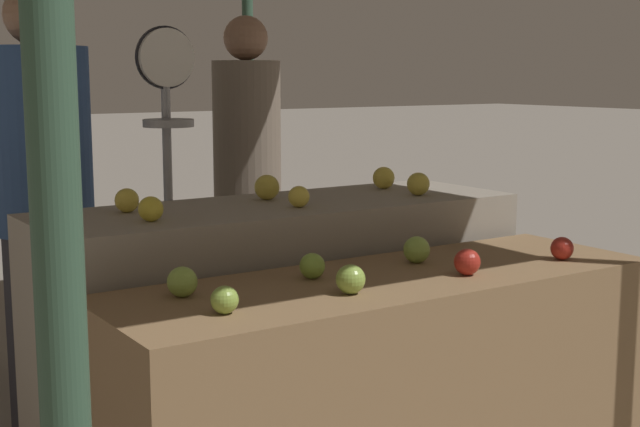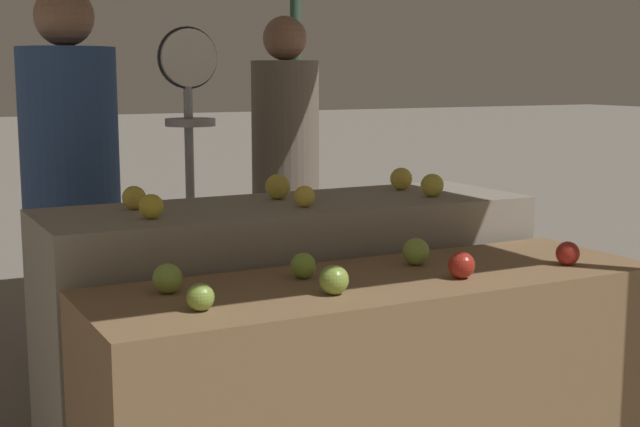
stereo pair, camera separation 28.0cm
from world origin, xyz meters
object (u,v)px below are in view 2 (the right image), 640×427
at_px(person_vendor_at_scale, 71,179).
at_px(person_customer_right, 78,193).
at_px(produce_scale, 190,147).
at_px(person_customer_left, 285,157).

xyz_separation_m(person_vendor_at_scale, person_customer_right, (0.18, 0.71, -0.16)).
bearing_deg(produce_scale, person_customer_right, 102.83).
distance_m(person_vendor_at_scale, person_customer_right, 0.75).
relative_size(person_customer_left, person_customer_right, 1.15).
height_order(produce_scale, person_vendor_at_scale, person_vendor_at_scale).
bearing_deg(person_vendor_at_scale, produce_scale, 137.96).
relative_size(produce_scale, person_vendor_at_scale, 0.91).
height_order(produce_scale, person_customer_right, produce_scale).
relative_size(produce_scale, person_customer_right, 1.08).
bearing_deg(produce_scale, person_vendor_at_scale, 143.21).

